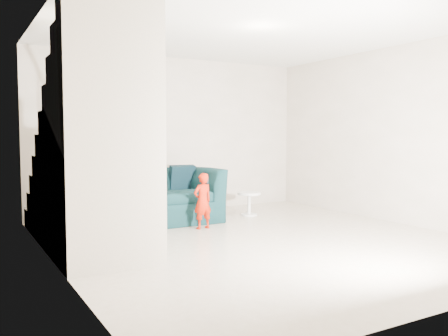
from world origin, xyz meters
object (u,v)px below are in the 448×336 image
(toddler, at_px, (203,201))
(side_table, at_px, (249,200))
(staircase, at_px, (91,169))
(armchair, at_px, (176,195))

(toddler, height_order, side_table, toddler)
(side_table, height_order, staircase, staircase)
(armchair, xyz_separation_m, side_table, (1.27, -0.14, -0.15))
(side_table, bearing_deg, toddler, -152.54)
(armchair, bearing_deg, side_table, -6.24)
(armchair, height_order, side_table, armchair)
(armchair, distance_m, side_table, 1.29)
(armchair, relative_size, side_table, 3.23)
(armchair, xyz_separation_m, staircase, (-1.62, -1.24, 0.54))
(armchair, xyz_separation_m, toddler, (0.08, -0.76, -0.01))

